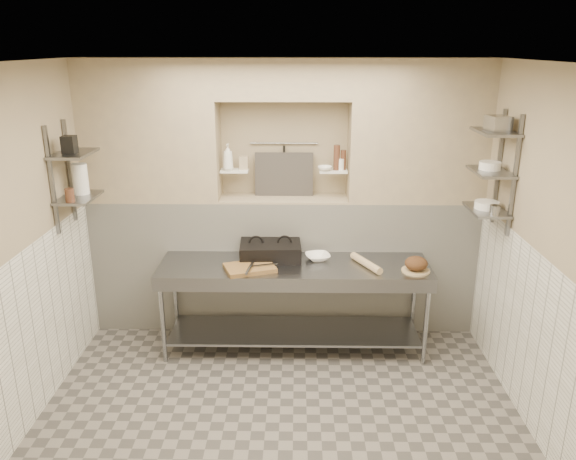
{
  "coord_description": "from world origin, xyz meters",
  "views": [
    {
      "loc": [
        0.13,
        -3.82,
        2.92
      ],
      "look_at": [
        0.06,
        0.9,
        1.35
      ],
      "focal_mm": 35.0,
      "sensor_mm": 36.0,
      "label": 1
    }
  ],
  "objects_px": {
    "panini_press": "(270,250)",
    "rolling_pin": "(366,263)",
    "bread_loaf": "(416,263)",
    "bottle_soap": "(228,157)",
    "mixing_bowl": "(318,257)",
    "cutting_board": "(250,268)",
    "prep_table": "(294,290)",
    "bowl_alcove": "(325,168)",
    "jug_left": "(80,179)"
  },
  "relations": [
    {
      "from": "cutting_board",
      "to": "mixing_bowl",
      "type": "bearing_deg",
      "value": 22.66
    },
    {
      "from": "prep_table",
      "to": "bread_loaf",
      "type": "relative_size",
      "value": 12.18
    },
    {
      "from": "cutting_board",
      "to": "mixing_bowl",
      "type": "height_order",
      "value": "mixing_bowl"
    },
    {
      "from": "cutting_board",
      "to": "bowl_alcove",
      "type": "height_order",
      "value": "bowl_alcove"
    },
    {
      "from": "mixing_bowl",
      "to": "bread_loaf",
      "type": "bearing_deg",
      "value": -17.29
    },
    {
      "from": "jug_left",
      "to": "panini_press",
      "type": "bearing_deg",
      "value": 7.86
    },
    {
      "from": "prep_table",
      "to": "rolling_pin",
      "type": "distance_m",
      "value": 0.75
    },
    {
      "from": "bottle_soap",
      "to": "bowl_alcove",
      "type": "relative_size",
      "value": 1.88
    },
    {
      "from": "panini_press",
      "to": "bread_loaf",
      "type": "distance_m",
      "value": 1.41
    },
    {
      "from": "rolling_pin",
      "to": "bottle_soap",
      "type": "xyz_separation_m",
      "value": [
        -1.35,
        0.55,
        0.91
      ]
    },
    {
      "from": "prep_table",
      "to": "bowl_alcove",
      "type": "xyz_separation_m",
      "value": [
        0.3,
        0.53,
        1.09
      ]
    },
    {
      "from": "bottle_soap",
      "to": "jug_left",
      "type": "distance_m",
      "value": 1.41
    },
    {
      "from": "bread_loaf",
      "to": "rolling_pin",
      "type": "bearing_deg",
      "value": 166.18
    },
    {
      "from": "rolling_pin",
      "to": "bowl_alcove",
      "type": "bearing_deg",
      "value": 124.81
    },
    {
      "from": "mixing_bowl",
      "to": "rolling_pin",
      "type": "xyz_separation_m",
      "value": [
        0.46,
        -0.17,
        0.01
      ]
    },
    {
      "from": "rolling_pin",
      "to": "bottle_soap",
      "type": "distance_m",
      "value": 1.72
    },
    {
      "from": "cutting_board",
      "to": "bottle_soap",
      "type": "bearing_deg",
      "value": 111.12
    },
    {
      "from": "rolling_pin",
      "to": "prep_table",
      "type": "bearing_deg",
      "value": 177.9
    },
    {
      "from": "rolling_pin",
      "to": "bowl_alcove",
      "type": "height_order",
      "value": "bowl_alcove"
    },
    {
      "from": "cutting_board",
      "to": "bread_loaf",
      "type": "relative_size",
      "value": 2.11
    },
    {
      "from": "prep_table",
      "to": "cutting_board",
      "type": "bearing_deg",
      "value": -163.39
    },
    {
      "from": "bread_loaf",
      "to": "jug_left",
      "type": "height_order",
      "value": "jug_left"
    },
    {
      "from": "cutting_board",
      "to": "bottle_soap",
      "type": "height_order",
      "value": "bottle_soap"
    },
    {
      "from": "panini_press",
      "to": "prep_table",
      "type": "bearing_deg",
      "value": -41.35
    },
    {
      "from": "mixing_bowl",
      "to": "rolling_pin",
      "type": "relative_size",
      "value": 0.52
    },
    {
      "from": "jug_left",
      "to": "bread_loaf",
      "type": "bearing_deg",
      "value": -1.64
    },
    {
      "from": "panini_press",
      "to": "rolling_pin",
      "type": "bearing_deg",
      "value": -15.78
    },
    {
      "from": "panini_press",
      "to": "bottle_soap",
      "type": "bearing_deg",
      "value": 139.6
    },
    {
      "from": "mixing_bowl",
      "to": "cutting_board",
      "type": "bearing_deg",
      "value": -157.34
    },
    {
      "from": "prep_table",
      "to": "panini_press",
      "type": "bearing_deg",
      "value": 141.34
    },
    {
      "from": "rolling_pin",
      "to": "panini_press",
      "type": "bearing_deg",
      "value": 166.92
    },
    {
      "from": "rolling_pin",
      "to": "bread_loaf",
      "type": "xyz_separation_m",
      "value": [
        0.45,
        -0.11,
        0.04
      ]
    },
    {
      "from": "panini_press",
      "to": "cutting_board",
      "type": "xyz_separation_m",
      "value": [
        -0.18,
        -0.31,
        -0.06
      ]
    },
    {
      "from": "bread_loaf",
      "to": "bottle_soap",
      "type": "distance_m",
      "value": 2.11
    },
    {
      "from": "panini_press",
      "to": "bowl_alcove",
      "type": "relative_size",
      "value": 4.32
    },
    {
      "from": "bread_loaf",
      "to": "jug_left",
      "type": "xyz_separation_m",
      "value": [
        -3.09,
        0.09,
        0.77
      ]
    },
    {
      "from": "panini_press",
      "to": "rolling_pin",
      "type": "relative_size",
      "value": 1.32
    },
    {
      "from": "prep_table",
      "to": "bottle_soap",
      "type": "relative_size",
      "value": 9.79
    },
    {
      "from": "mixing_bowl",
      "to": "bread_loaf",
      "type": "height_order",
      "value": "bread_loaf"
    },
    {
      "from": "mixing_bowl",
      "to": "bottle_soap",
      "type": "distance_m",
      "value": 1.34
    },
    {
      "from": "cutting_board",
      "to": "rolling_pin",
      "type": "height_order",
      "value": "rolling_pin"
    },
    {
      "from": "jug_left",
      "to": "rolling_pin",
      "type": "bearing_deg",
      "value": 0.49
    },
    {
      "from": "bowl_alcove",
      "to": "bottle_soap",
      "type": "bearing_deg",
      "value": -179.79
    },
    {
      "from": "bread_loaf",
      "to": "bottle_soap",
      "type": "relative_size",
      "value": 0.8
    },
    {
      "from": "mixing_bowl",
      "to": "jug_left",
      "type": "bearing_deg",
      "value": -174.93
    },
    {
      "from": "prep_table",
      "to": "jug_left",
      "type": "xyz_separation_m",
      "value": [
        -1.95,
        -0.05,
        1.11
      ]
    },
    {
      "from": "rolling_pin",
      "to": "bottle_soap",
      "type": "height_order",
      "value": "bottle_soap"
    },
    {
      "from": "prep_table",
      "to": "bottle_soap",
      "type": "height_order",
      "value": "bottle_soap"
    },
    {
      "from": "prep_table",
      "to": "jug_left",
      "type": "relative_size",
      "value": 9.32
    },
    {
      "from": "panini_press",
      "to": "rolling_pin",
      "type": "height_order",
      "value": "panini_press"
    }
  ]
}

